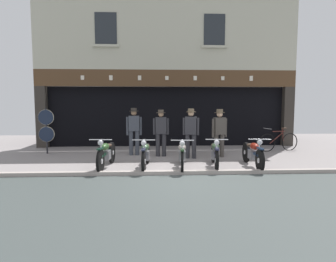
# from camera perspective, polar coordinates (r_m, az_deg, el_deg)

# --- Properties ---
(ground) EXTENTS (23.14, 22.00, 0.18)m
(ground) POSITION_cam_1_polar(r_m,az_deg,el_deg) (6.86, 2.32, -10.88)
(ground) COLOR gray
(shop_facade) EXTENTS (11.44, 4.42, 6.80)m
(shop_facade) POSITION_cam_1_polar(r_m,az_deg,el_deg) (14.53, -0.48, 5.09)
(shop_facade) COLOR black
(shop_facade) RESTS_ON ground
(motorcycle_left) EXTENTS (0.62, 2.05, 0.92)m
(motorcycle_left) POSITION_cam_1_polar(r_m,az_deg,el_deg) (8.74, -11.92, -4.29)
(motorcycle_left) COLOR black
(motorcycle_left) RESTS_ON ground
(motorcycle_center_left) EXTENTS (0.62, 1.97, 0.92)m
(motorcycle_center_left) POSITION_cam_1_polar(r_m,az_deg,el_deg) (8.58, -4.37, -4.42)
(motorcycle_center_left) COLOR black
(motorcycle_center_left) RESTS_ON ground
(motorcycle_center) EXTENTS (0.62, 1.99, 0.91)m
(motorcycle_center) POSITION_cam_1_polar(r_m,az_deg,el_deg) (8.56, 2.76, -4.46)
(motorcycle_center) COLOR black
(motorcycle_center) RESTS_ON ground
(motorcycle_center_right) EXTENTS (0.62, 1.92, 0.90)m
(motorcycle_center_right) POSITION_cam_1_polar(r_m,az_deg,el_deg) (8.82, 9.12, -4.24)
(motorcycle_center_right) COLOR black
(motorcycle_center_right) RESTS_ON ground
(motorcycle_right) EXTENTS (0.62, 2.00, 0.91)m
(motorcycle_right) POSITION_cam_1_polar(r_m,az_deg,el_deg) (9.05, 16.18, -4.10)
(motorcycle_right) COLOR black
(motorcycle_right) RESTS_ON ground
(salesman_left) EXTENTS (0.56, 0.35, 1.71)m
(salesman_left) POSITION_cam_1_polar(r_m,az_deg,el_deg) (10.67, -6.63, 0.39)
(salesman_left) COLOR #3D424C
(salesman_left) RESTS_ON ground
(shopkeeper_center) EXTENTS (0.56, 0.32, 1.66)m
(shopkeeper_center) POSITION_cam_1_polar(r_m,az_deg,el_deg) (10.37, -1.39, 0.05)
(shopkeeper_center) COLOR #2D2D33
(shopkeeper_center) RESTS_ON ground
(salesman_right) EXTENTS (0.55, 0.33, 1.70)m
(salesman_right) POSITION_cam_1_polar(r_m,az_deg,el_deg) (10.01, 4.47, 0.01)
(salesman_right) COLOR #2D2D33
(salesman_right) RESTS_ON ground
(assistant_far_right) EXTENTS (0.55, 0.36, 1.68)m
(assistant_far_right) POSITION_cam_1_polar(r_m,az_deg,el_deg) (10.35, 9.97, 0.07)
(assistant_far_right) COLOR #47423D
(assistant_far_right) RESTS_ON ground
(tyre_sign_pole) EXTENTS (0.58, 0.06, 1.71)m
(tyre_sign_pole) POSITION_cam_1_polar(r_m,az_deg,el_deg) (11.84, -22.62, 0.83)
(tyre_sign_pole) COLOR #232328
(tyre_sign_pole) RESTS_ON ground
(advert_board_near) EXTENTS (0.65, 0.03, 1.11)m
(advert_board_near) POSITION_cam_1_polar(r_m,az_deg,el_deg) (13.31, 10.72, 4.56)
(advert_board_near) COLOR beige
(leaning_bicycle) EXTENTS (1.72, 0.56, 0.95)m
(leaning_bicycle) POSITION_cam_1_polar(r_m,az_deg,el_deg) (12.39, 20.76, -1.90)
(leaning_bicycle) COLOR black
(leaning_bicycle) RESTS_ON ground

